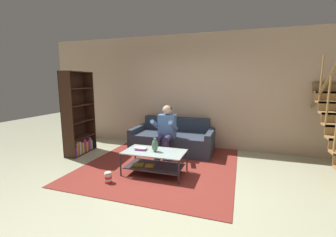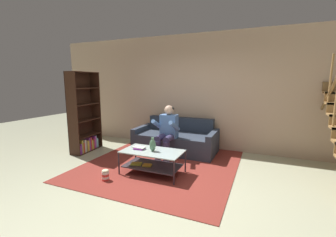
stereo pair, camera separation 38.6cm
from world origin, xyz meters
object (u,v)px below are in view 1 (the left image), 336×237
coffee_table (154,159)px  vase (155,145)px  bookshelf (78,124)px  book_stack (141,149)px  person_seated_center (165,130)px  couch (173,140)px  popcorn_tub (108,177)px

coffee_table → vase: bearing=-15.3°
vase → bookshelf: bookshelf is taller
book_stack → bookshelf: (-1.93, 0.60, 0.26)m
person_seated_center → couch: bearing=90.0°
bookshelf → book_stack: bearing=-17.4°
person_seated_center → bookshelf: bookshelf is taller
bookshelf → coffee_table: bearing=-15.6°
person_seated_center → coffee_table: bearing=-84.5°
couch → book_stack: (-0.18, -1.46, 0.19)m
book_stack → person_seated_center: bearing=78.5°
person_seated_center → coffee_table: 0.99m
book_stack → popcorn_tub: (-0.33, -0.61, -0.36)m
coffee_table → book_stack: 0.32m
person_seated_center → bookshelf: (-2.11, -0.30, 0.07)m
vase → book_stack: size_ratio=1.07×
bookshelf → popcorn_tub: size_ratio=9.44×
couch → bookshelf: bookshelf is taller
couch → book_stack: couch is taller
couch → person_seated_center: 0.67m
popcorn_tub → coffee_table: bearing=44.8°
bookshelf → person_seated_center: bearing=8.1°
coffee_table → popcorn_tub: bearing=-135.2°
couch → person_seated_center: (0.00, -0.56, 0.38)m
couch → bookshelf: size_ratio=1.02×
coffee_table → couch: bearing=93.4°
coffee_table → vase: size_ratio=4.43×
person_seated_center → vase: bearing=-83.2°
couch → bookshelf: (-2.11, -0.86, 0.44)m
person_seated_center → vase: person_seated_center is taller
coffee_table → book_stack: bearing=178.1°
coffee_table → bookshelf: 2.32m
couch → popcorn_tub: (-0.52, -2.07, -0.17)m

